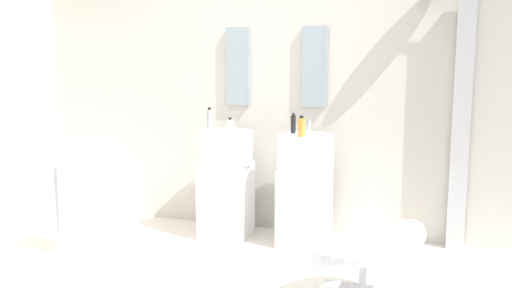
{
  "coord_description": "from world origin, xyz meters",
  "views": [
    {
      "loc": [
        1.36,
        -3.22,
        1.57
      ],
      "look_at": [
        0.15,
        0.55,
        0.95
      ],
      "focal_mm": 39.48,
      "sensor_mm": 36.0,
      "label": 1
    }
  ],
  "objects_px": {
    "pedestal_sink_right": "(305,186)",
    "soap_bottle_amber": "(301,127)",
    "shower_column": "(459,118)",
    "soap_bottle_grey": "(210,120)",
    "lounge_chair": "(363,255)",
    "soap_bottle_white": "(230,126)",
    "pedestal_sink_left": "(226,181)",
    "soap_bottle_black": "(293,124)",
    "towel_rack": "(72,178)"
  },
  "relations": [
    {
      "from": "pedestal_sink_right",
      "to": "towel_rack",
      "type": "height_order",
      "value": "pedestal_sink_right"
    },
    {
      "from": "towel_rack",
      "to": "soap_bottle_amber",
      "type": "distance_m",
      "value": 1.85
    },
    {
      "from": "soap_bottle_grey",
      "to": "lounge_chair",
      "type": "bearing_deg",
      "value": -36.93
    },
    {
      "from": "pedestal_sink_left",
      "to": "towel_rack",
      "type": "height_order",
      "value": "pedestal_sink_left"
    },
    {
      "from": "pedestal_sink_right",
      "to": "soap_bottle_amber",
      "type": "distance_m",
      "value": 0.53
    },
    {
      "from": "towel_rack",
      "to": "soap_bottle_amber",
      "type": "relative_size",
      "value": 5.62
    },
    {
      "from": "lounge_chair",
      "to": "soap_bottle_grey",
      "type": "relative_size",
      "value": 5.39
    },
    {
      "from": "shower_column",
      "to": "soap_bottle_grey",
      "type": "relative_size",
      "value": 10.32
    },
    {
      "from": "towel_rack",
      "to": "soap_bottle_black",
      "type": "distance_m",
      "value": 1.83
    },
    {
      "from": "lounge_chair",
      "to": "towel_rack",
      "type": "relative_size",
      "value": 1.13
    },
    {
      "from": "soap_bottle_black",
      "to": "soap_bottle_white",
      "type": "distance_m",
      "value": 0.53
    },
    {
      "from": "soap_bottle_white",
      "to": "soap_bottle_amber",
      "type": "height_order",
      "value": "soap_bottle_amber"
    },
    {
      "from": "shower_column",
      "to": "pedestal_sink_right",
      "type": "bearing_deg",
      "value": -167.08
    },
    {
      "from": "lounge_chair",
      "to": "soap_bottle_black",
      "type": "distance_m",
      "value": 1.51
    },
    {
      "from": "soap_bottle_amber",
      "to": "soap_bottle_black",
      "type": "bearing_deg",
      "value": 121.79
    },
    {
      "from": "soap_bottle_white",
      "to": "soap_bottle_black",
      "type": "bearing_deg",
      "value": 16.07
    },
    {
      "from": "lounge_chair",
      "to": "soap_bottle_black",
      "type": "xyz_separation_m",
      "value": [
        -0.74,
        1.14,
        0.66
      ]
    },
    {
      "from": "towel_rack",
      "to": "soap_bottle_white",
      "type": "height_order",
      "value": "soap_bottle_white"
    },
    {
      "from": "pedestal_sink_left",
      "to": "soap_bottle_black",
      "type": "xyz_separation_m",
      "value": [
        0.59,
        0.04,
        0.51
      ]
    },
    {
      "from": "soap_bottle_black",
      "to": "towel_rack",
      "type": "bearing_deg",
      "value": -151.14
    },
    {
      "from": "pedestal_sink_left",
      "to": "soap_bottle_grey",
      "type": "distance_m",
      "value": 0.55
    },
    {
      "from": "soap_bottle_grey",
      "to": "soap_bottle_black",
      "type": "height_order",
      "value": "soap_bottle_grey"
    },
    {
      "from": "soap_bottle_grey",
      "to": "pedestal_sink_left",
      "type": "bearing_deg",
      "value": -5.22
    },
    {
      "from": "shower_column",
      "to": "soap_bottle_black",
      "type": "bearing_deg",
      "value": -170.04
    },
    {
      "from": "soap_bottle_grey",
      "to": "towel_rack",
      "type": "bearing_deg",
      "value": -134.76
    },
    {
      "from": "pedestal_sink_left",
      "to": "soap_bottle_white",
      "type": "relative_size",
      "value": 7.93
    },
    {
      "from": "towel_rack",
      "to": "soap_bottle_grey",
      "type": "bearing_deg",
      "value": 45.24
    },
    {
      "from": "soap_bottle_black",
      "to": "soap_bottle_amber",
      "type": "bearing_deg",
      "value": -58.21
    },
    {
      "from": "pedestal_sink_right",
      "to": "soap_bottle_amber",
      "type": "height_order",
      "value": "soap_bottle_amber"
    },
    {
      "from": "soap_bottle_black",
      "to": "shower_column",
      "type": "bearing_deg",
      "value": 9.96
    },
    {
      "from": "lounge_chair",
      "to": "soap_bottle_amber",
      "type": "xyz_separation_m",
      "value": [
        -0.63,
        0.96,
        0.66
      ]
    },
    {
      "from": "pedestal_sink_left",
      "to": "soap_bottle_white",
      "type": "height_order",
      "value": "soap_bottle_white"
    },
    {
      "from": "soap_bottle_grey",
      "to": "pedestal_sink_right",
      "type": "bearing_deg",
      "value": -0.94
    },
    {
      "from": "pedestal_sink_left",
      "to": "lounge_chair",
      "type": "relative_size",
      "value": 0.97
    },
    {
      "from": "soap_bottle_amber",
      "to": "pedestal_sink_right",
      "type": "bearing_deg",
      "value": 89.06
    },
    {
      "from": "pedestal_sink_left",
      "to": "pedestal_sink_right",
      "type": "relative_size",
      "value": 1.0
    },
    {
      "from": "pedestal_sink_right",
      "to": "pedestal_sink_left",
      "type": "bearing_deg",
      "value": 180.0
    },
    {
      "from": "pedestal_sink_right",
      "to": "soap_bottle_white",
      "type": "relative_size",
      "value": 7.93
    },
    {
      "from": "lounge_chair",
      "to": "towel_rack",
      "type": "distance_m",
      "value": 2.34
    },
    {
      "from": "pedestal_sink_left",
      "to": "towel_rack",
      "type": "bearing_deg",
      "value": -140.1
    },
    {
      "from": "lounge_chair",
      "to": "soap_bottle_grey",
      "type": "height_order",
      "value": "soap_bottle_grey"
    },
    {
      "from": "pedestal_sink_right",
      "to": "soap_bottle_amber",
      "type": "bearing_deg",
      "value": -90.94
    },
    {
      "from": "lounge_chair",
      "to": "towel_rack",
      "type": "bearing_deg",
      "value": 173.1
    },
    {
      "from": "soap_bottle_grey",
      "to": "soap_bottle_white",
      "type": "bearing_deg",
      "value": -26.39
    },
    {
      "from": "lounge_chair",
      "to": "towel_rack",
      "type": "xyz_separation_m",
      "value": [
        -2.3,
        0.28,
        0.28
      ]
    },
    {
      "from": "pedestal_sink_right",
      "to": "soap_bottle_white",
      "type": "bearing_deg",
      "value": -170.68
    },
    {
      "from": "soap_bottle_amber",
      "to": "lounge_chair",
      "type": "bearing_deg",
      "value": -56.89
    },
    {
      "from": "shower_column",
      "to": "lounge_chair",
      "type": "relative_size",
      "value": 1.92
    },
    {
      "from": "towel_rack",
      "to": "soap_bottle_white",
      "type": "distance_m",
      "value": 1.33
    },
    {
      "from": "soap_bottle_grey",
      "to": "soap_bottle_black",
      "type": "relative_size",
      "value": 1.18
    }
  ]
}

